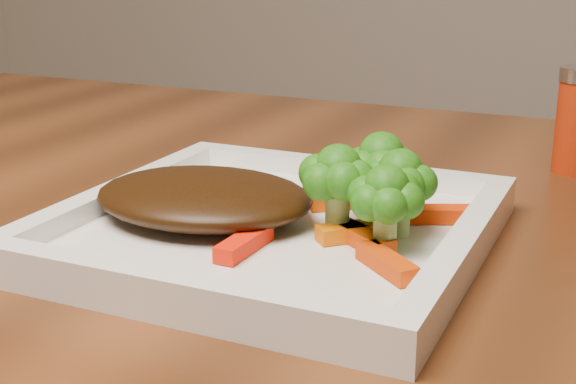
% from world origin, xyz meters
% --- Properties ---
extents(plate, '(0.27, 0.27, 0.01)m').
position_xyz_m(plate, '(0.01, 0.12, 0.76)').
color(plate, white).
rests_on(plate, dining_table).
extents(steak, '(0.16, 0.13, 0.03)m').
position_xyz_m(steak, '(-0.04, 0.11, 0.78)').
color(steak, '#321A07').
rests_on(steak, plate).
extents(broccoli_0, '(0.06, 0.06, 0.07)m').
position_xyz_m(broccoli_0, '(0.07, 0.16, 0.80)').
color(broccoli_0, '#2C6711').
rests_on(broccoli_0, plate).
extents(broccoli_1, '(0.06, 0.06, 0.06)m').
position_xyz_m(broccoli_1, '(0.09, 0.13, 0.79)').
color(broccoli_1, '#2C6F12').
rests_on(broccoli_1, plate).
extents(broccoli_2, '(0.05, 0.05, 0.06)m').
position_xyz_m(broccoli_2, '(0.09, 0.10, 0.79)').
color(broccoli_2, '#1C7814').
rests_on(broccoli_2, plate).
extents(broccoli_3, '(0.07, 0.07, 0.06)m').
position_xyz_m(broccoli_3, '(0.05, 0.12, 0.79)').
color(broccoli_3, '#276B11').
rests_on(broccoli_3, plate).
extents(carrot_1, '(0.05, 0.04, 0.01)m').
position_xyz_m(carrot_1, '(0.10, 0.07, 0.77)').
color(carrot_1, '#CA3603').
rests_on(carrot_1, plate).
extents(carrot_2, '(0.02, 0.05, 0.01)m').
position_xyz_m(carrot_2, '(0.01, 0.07, 0.77)').
color(carrot_2, '#F51903').
rests_on(carrot_2, plate).
extents(carrot_3, '(0.06, 0.04, 0.01)m').
position_xyz_m(carrot_3, '(0.11, 0.17, 0.77)').
color(carrot_3, red).
rests_on(carrot_3, plate).
extents(carrot_4, '(0.05, 0.04, 0.01)m').
position_xyz_m(carrot_4, '(0.04, 0.17, 0.77)').
color(carrot_4, '#F94A04').
rests_on(carrot_4, plate).
extents(carrot_5, '(0.05, 0.04, 0.01)m').
position_xyz_m(carrot_5, '(0.07, 0.11, 0.77)').
color(carrot_5, '#CA3B03').
rests_on(carrot_5, plate).
extents(carrot_6, '(0.05, 0.05, 0.01)m').
position_xyz_m(carrot_6, '(0.07, 0.12, 0.77)').
color(carrot_6, '#E76603').
rests_on(carrot_6, plate).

